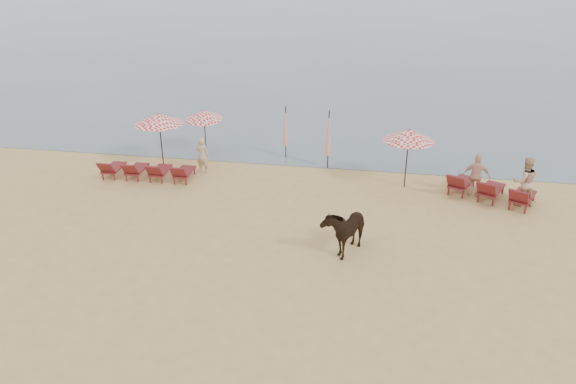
{
  "coord_description": "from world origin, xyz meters",
  "views": [
    {
      "loc": [
        2.92,
        -12.14,
        9.13
      ],
      "look_at": [
        0.0,
        5.0,
        1.1
      ],
      "focal_mm": 35.0,
      "sensor_mm": 36.0,
      "label": 1
    }
  ],
  "objects_px": {
    "umbrella_closed_right": "(329,133)",
    "beachgoer_right_b": "(476,176)",
    "umbrella_open_right": "(409,135)",
    "umbrella_closed_left": "(286,126)",
    "lounger_cluster_right": "(490,189)",
    "cow": "(345,228)",
    "umbrella_open_left_b": "(204,115)",
    "beachgoer_left": "(203,155)",
    "umbrella_open_left_a": "(159,119)",
    "lounger_cluster_left": "(147,170)",
    "beachgoer_right_a": "(524,181)"
  },
  "relations": [
    {
      "from": "umbrella_open_left_a",
      "to": "cow",
      "type": "height_order",
      "value": "umbrella_open_left_a"
    },
    {
      "from": "lounger_cluster_right",
      "to": "beachgoer_left",
      "type": "distance_m",
      "value": 11.43
    },
    {
      "from": "umbrella_open_left_b",
      "to": "umbrella_open_left_a",
      "type": "bearing_deg",
      "value": -104.26
    },
    {
      "from": "umbrella_open_left_b",
      "to": "beachgoer_right_b",
      "type": "distance_m",
      "value": 11.81
    },
    {
      "from": "umbrella_closed_right",
      "to": "beachgoer_right_b",
      "type": "distance_m",
      "value": 6.13
    },
    {
      "from": "lounger_cluster_left",
      "to": "beachgoer_right_b",
      "type": "height_order",
      "value": "beachgoer_right_b"
    },
    {
      "from": "umbrella_open_right",
      "to": "beachgoer_right_b",
      "type": "bearing_deg",
      "value": 4.58
    },
    {
      "from": "umbrella_closed_right",
      "to": "beachgoer_right_a",
      "type": "bearing_deg",
      "value": -17.4
    },
    {
      "from": "umbrella_closed_left",
      "to": "umbrella_closed_right",
      "type": "height_order",
      "value": "umbrella_closed_right"
    },
    {
      "from": "umbrella_open_left_b",
      "to": "cow",
      "type": "relative_size",
      "value": 1.13
    },
    {
      "from": "lounger_cluster_right",
      "to": "cow",
      "type": "height_order",
      "value": "cow"
    },
    {
      "from": "umbrella_closed_right",
      "to": "umbrella_open_left_b",
      "type": "bearing_deg",
      "value": 171.08
    },
    {
      "from": "umbrella_closed_right",
      "to": "cow",
      "type": "relative_size",
      "value": 1.38
    },
    {
      "from": "lounger_cluster_left",
      "to": "beachgoer_right_a",
      "type": "height_order",
      "value": "beachgoer_right_a"
    },
    {
      "from": "umbrella_open_left_a",
      "to": "beachgoer_right_b",
      "type": "bearing_deg",
      "value": -9.17
    },
    {
      "from": "cow",
      "to": "umbrella_open_left_a",
      "type": "bearing_deg",
      "value": 167.73
    },
    {
      "from": "umbrella_open_left_b",
      "to": "umbrella_closed_right",
      "type": "height_order",
      "value": "umbrella_closed_right"
    },
    {
      "from": "beachgoer_left",
      "to": "beachgoer_right_b",
      "type": "bearing_deg",
      "value": -178.5
    },
    {
      "from": "umbrella_closed_right",
      "to": "beachgoer_left",
      "type": "distance_m",
      "value": 5.32
    },
    {
      "from": "umbrella_open_left_a",
      "to": "umbrella_open_right",
      "type": "xyz_separation_m",
      "value": [
        10.21,
        -0.47,
        0.03
      ]
    },
    {
      "from": "umbrella_closed_right",
      "to": "cow",
      "type": "xyz_separation_m",
      "value": [
        1.23,
        -6.68,
        -0.79
      ]
    },
    {
      "from": "beachgoer_right_b",
      "to": "lounger_cluster_left",
      "type": "bearing_deg",
      "value": 9.02
    },
    {
      "from": "umbrella_open_right",
      "to": "beachgoer_left",
      "type": "bearing_deg",
      "value": -166.3
    },
    {
      "from": "beachgoer_right_b",
      "to": "umbrella_open_left_b",
      "type": "bearing_deg",
      "value": -6.81
    },
    {
      "from": "lounger_cluster_right",
      "to": "umbrella_open_left_b",
      "type": "bearing_deg",
      "value": -169.29
    },
    {
      "from": "umbrella_closed_left",
      "to": "umbrella_closed_right",
      "type": "relative_size",
      "value": 0.92
    },
    {
      "from": "cow",
      "to": "beachgoer_left",
      "type": "relative_size",
      "value": 1.22
    },
    {
      "from": "lounger_cluster_left",
      "to": "beachgoer_right_b",
      "type": "distance_m",
      "value": 12.95
    },
    {
      "from": "lounger_cluster_left",
      "to": "beachgoer_left",
      "type": "relative_size",
      "value": 2.4
    },
    {
      "from": "umbrella_closed_left",
      "to": "beachgoer_left",
      "type": "distance_m",
      "value": 3.91
    },
    {
      "from": "umbrella_closed_right",
      "to": "beachgoer_left",
      "type": "height_order",
      "value": "umbrella_closed_right"
    },
    {
      "from": "umbrella_open_left_a",
      "to": "umbrella_open_right",
      "type": "distance_m",
      "value": 10.22
    },
    {
      "from": "beachgoer_left",
      "to": "umbrella_closed_right",
      "type": "bearing_deg",
      "value": -161.27
    },
    {
      "from": "beachgoer_left",
      "to": "umbrella_open_right",
      "type": "bearing_deg",
      "value": -176.31
    },
    {
      "from": "umbrella_open_left_a",
      "to": "umbrella_closed_right",
      "type": "height_order",
      "value": "umbrella_closed_right"
    },
    {
      "from": "umbrella_open_right",
      "to": "umbrella_closed_left",
      "type": "relative_size",
      "value": 1.01
    },
    {
      "from": "umbrella_open_left_b",
      "to": "beachgoer_right_b",
      "type": "xyz_separation_m",
      "value": [
        11.45,
        -2.74,
        -0.96
      ]
    },
    {
      "from": "umbrella_open_left_b",
      "to": "beachgoer_left",
      "type": "bearing_deg",
      "value": -53.35
    },
    {
      "from": "beachgoer_left",
      "to": "beachgoer_right_b",
      "type": "xyz_separation_m",
      "value": [
        10.89,
        -0.55,
        0.09
      ]
    },
    {
      "from": "umbrella_closed_right",
      "to": "lounger_cluster_left",
      "type": "bearing_deg",
      "value": -161.51
    },
    {
      "from": "lounger_cluster_left",
      "to": "beachgoer_left",
      "type": "height_order",
      "value": "beachgoer_left"
    },
    {
      "from": "cow",
      "to": "lounger_cluster_right",
      "type": "bearing_deg",
      "value": 64.51
    },
    {
      "from": "umbrella_open_right",
      "to": "cow",
      "type": "bearing_deg",
      "value": -96.11
    },
    {
      "from": "umbrella_open_right",
      "to": "beachgoer_left",
      "type": "distance_m",
      "value": 8.41
    },
    {
      "from": "beachgoer_left",
      "to": "beachgoer_right_a",
      "type": "height_order",
      "value": "beachgoer_right_a"
    },
    {
      "from": "cow",
      "to": "beachgoer_right_b",
      "type": "bearing_deg",
      "value": 69.23
    },
    {
      "from": "lounger_cluster_left",
      "to": "beachgoer_right_a",
      "type": "xyz_separation_m",
      "value": [
        14.55,
        0.06,
        0.54
      ]
    },
    {
      "from": "umbrella_open_right",
      "to": "beachgoer_right_b",
      "type": "xyz_separation_m",
      "value": [
        2.59,
        -0.45,
        -1.3
      ]
    },
    {
      "from": "umbrella_open_left_b",
      "to": "umbrella_open_right",
      "type": "bearing_deg",
      "value": 7.78
    },
    {
      "from": "lounger_cluster_right",
      "to": "beachgoer_right_b",
      "type": "relative_size",
      "value": 2.01
    }
  ]
}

